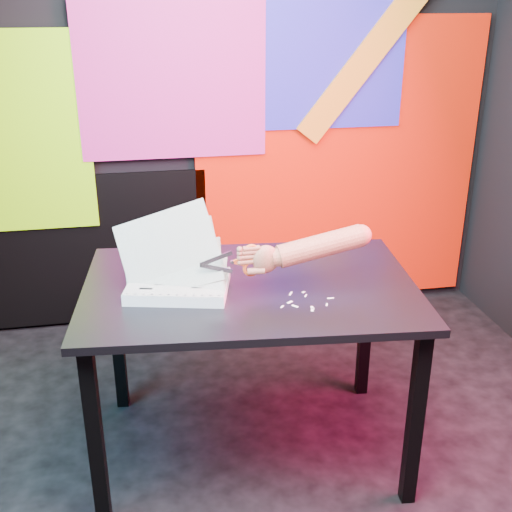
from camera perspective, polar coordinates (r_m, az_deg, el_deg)
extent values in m
cube|color=black|center=(2.62, 2.11, -19.87)|extent=(3.00, 3.00, 0.01)
cube|color=black|center=(3.43, -3.19, 15.61)|extent=(3.00, 0.01, 2.70)
cube|color=red|center=(3.64, 7.34, 7.84)|extent=(1.60, 0.02, 1.60)
cube|color=#2C28BC|center=(3.49, 6.28, 17.29)|extent=(0.85, 0.02, 0.75)
cube|color=#BF247F|center=(3.36, -7.45, 15.31)|extent=(0.95, 0.02, 0.80)
cube|color=#8CF10A|center=(3.45, -20.80, 10.04)|extent=(0.75, 0.02, 1.00)
cube|color=orange|center=(3.56, 11.34, 18.72)|extent=(0.91, 0.02, 1.11)
cube|color=black|center=(3.61, -14.69, 0.46)|extent=(1.30, 0.02, 0.85)
cube|color=black|center=(2.32, -14.09, -15.46)|extent=(0.05, 0.05, 0.72)
cube|color=black|center=(2.90, -12.24, -6.93)|extent=(0.05, 0.05, 0.72)
cube|color=black|center=(2.41, 13.98, -13.92)|extent=(0.05, 0.05, 0.72)
cube|color=black|center=(2.97, 9.70, -5.99)|extent=(0.05, 0.05, 0.72)
cube|color=black|center=(2.40, -0.56, -2.83)|extent=(1.30, 0.93, 0.03)
cube|color=white|center=(2.35, -6.90, -2.67)|extent=(0.41, 0.34, 0.04)
cube|color=silver|center=(2.34, -6.93, -2.18)|extent=(0.40, 0.33, 0.00)
cube|color=silver|center=(2.34, -6.93, -2.08)|extent=(0.39, 0.32, 0.11)
cube|color=silver|center=(2.34, -7.23, -1.41)|extent=(0.36, 0.28, 0.19)
cube|color=silver|center=(2.33, -7.56, -0.22)|extent=(0.36, 0.23, 0.26)
cube|color=silver|center=(2.33, -7.88, 0.92)|extent=(0.39, 0.17, 0.31)
cylinder|color=black|center=(2.26, -11.40, -3.32)|extent=(0.01, 0.01, 0.00)
cylinder|color=black|center=(2.26, -10.68, -3.34)|extent=(0.01, 0.01, 0.00)
cylinder|color=black|center=(2.25, -9.96, -3.36)|extent=(0.01, 0.01, 0.00)
cylinder|color=black|center=(2.24, -9.24, -3.38)|extent=(0.01, 0.01, 0.00)
cylinder|color=black|center=(2.24, -8.51, -3.41)|extent=(0.01, 0.01, 0.00)
cylinder|color=black|center=(2.23, -7.78, -3.43)|extent=(0.01, 0.01, 0.00)
cylinder|color=black|center=(2.23, -7.04, -3.45)|extent=(0.01, 0.01, 0.00)
cylinder|color=black|center=(2.22, -6.30, -3.47)|extent=(0.01, 0.01, 0.00)
cylinder|color=black|center=(2.22, -5.56, -3.49)|extent=(0.01, 0.01, 0.00)
cylinder|color=black|center=(2.22, -4.82, -3.51)|extent=(0.01, 0.01, 0.00)
cylinder|color=black|center=(2.21, -4.07, -3.53)|extent=(0.01, 0.01, 0.00)
cylinder|color=black|center=(2.21, -3.32, -3.55)|extent=(0.01, 0.01, 0.00)
cylinder|color=black|center=(2.47, -10.14, -0.92)|extent=(0.01, 0.01, 0.00)
cylinder|color=black|center=(2.47, -9.48, -0.93)|extent=(0.01, 0.01, 0.00)
cylinder|color=black|center=(2.46, -8.82, -0.95)|extent=(0.01, 0.01, 0.00)
cylinder|color=black|center=(2.46, -8.16, -0.96)|extent=(0.01, 0.01, 0.00)
cylinder|color=black|center=(2.45, -7.49, -0.97)|extent=(0.01, 0.01, 0.00)
cylinder|color=black|center=(2.45, -6.82, -0.99)|extent=(0.01, 0.01, 0.00)
cylinder|color=black|center=(2.44, -6.15, -1.00)|extent=(0.01, 0.01, 0.00)
cylinder|color=black|center=(2.44, -5.48, -1.02)|extent=(0.01, 0.01, 0.00)
cylinder|color=black|center=(2.43, -4.80, -1.03)|extent=(0.01, 0.01, 0.00)
cylinder|color=black|center=(2.43, -4.12, -1.04)|extent=(0.01, 0.01, 0.00)
cylinder|color=black|center=(2.43, -3.44, -1.06)|extent=(0.01, 0.01, 0.00)
cylinder|color=black|center=(2.42, -2.76, -1.07)|extent=(0.01, 0.01, 0.00)
cube|color=black|center=(2.39, -8.74, -1.64)|extent=(0.07, 0.03, 0.00)
cube|color=black|center=(2.36, -6.37, -1.88)|extent=(0.05, 0.02, 0.00)
cube|color=black|center=(2.31, -7.99, -2.52)|extent=(0.08, 0.03, 0.00)
cube|color=black|center=(2.28, -5.29, -2.79)|extent=(0.04, 0.02, 0.00)
cube|color=black|center=(2.29, -9.77, -2.87)|extent=(0.05, 0.02, 0.00)
cube|color=black|center=(2.40, -5.54, -1.43)|extent=(0.06, 0.02, 0.00)
cube|color=silver|center=(2.26, -3.58, -0.24)|extent=(0.12, 0.01, 0.05)
cube|color=silver|center=(2.27, -3.55, -1.09)|extent=(0.12, 0.01, 0.05)
cylinder|color=silver|center=(2.27, -2.14, -0.54)|extent=(0.01, 0.01, 0.01)
cube|color=#CF4B1C|center=(2.28, -1.61, -0.67)|extent=(0.04, 0.01, 0.02)
cube|color=#CF4B1C|center=(2.27, -1.62, -0.32)|extent=(0.04, 0.01, 0.02)
torus|color=#CF4B1C|center=(2.27, -0.42, 0.31)|extent=(0.06, 0.02, 0.06)
torus|color=#CF4B1C|center=(2.30, -0.42, -1.09)|extent=(0.06, 0.02, 0.06)
ellipsoid|color=#BB6C50|center=(2.29, 0.86, -0.28)|extent=(0.10, 0.06, 0.11)
cylinder|color=#BB6C50|center=(2.29, -0.42, -0.49)|extent=(0.08, 0.02, 0.02)
cylinder|color=#BB6C50|center=(2.28, -0.42, -0.05)|extent=(0.07, 0.02, 0.02)
cylinder|color=#BB6C50|center=(2.27, -0.42, 0.33)|extent=(0.07, 0.02, 0.02)
cylinder|color=#BB6C50|center=(2.27, -0.42, 0.68)|extent=(0.06, 0.02, 0.02)
cylinder|color=#BB6C50|center=(2.29, 0.03, -1.35)|extent=(0.07, 0.04, 0.03)
cylinder|color=#BB6C50|center=(2.30, 2.07, -0.08)|extent=(0.06, 0.07, 0.07)
cylinder|color=#BB6C50|center=(2.33, 5.74, 0.89)|extent=(0.33, 0.10, 0.14)
sphere|color=#BB6C50|center=(2.38, 9.31, 1.83)|extent=(0.08, 0.08, 0.08)
cube|color=silver|center=(2.32, 3.09, -3.35)|extent=(0.02, 0.03, 0.00)
cube|color=silver|center=(2.23, 5.03, -4.60)|extent=(0.01, 0.02, 0.00)
cube|color=silver|center=(2.23, 3.49, -4.47)|extent=(0.02, 0.03, 0.00)
cube|color=silver|center=(2.34, 4.24, -3.22)|extent=(0.02, 0.01, 0.00)
cube|color=silver|center=(2.25, 6.31, -4.32)|extent=(0.01, 0.02, 0.00)
cube|color=silver|center=(2.22, 5.03, -4.77)|extent=(0.02, 0.03, 0.00)
cube|color=silver|center=(2.31, 4.45, -3.53)|extent=(0.01, 0.02, 0.00)
cube|color=silver|center=(2.23, 2.34, -4.52)|extent=(0.02, 0.02, 0.00)
cube|color=silver|center=(2.26, 3.02, -4.13)|extent=(0.03, 0.02, 0.00)
cube|color=silver|center=(2.30, 6.64, -3.75)|extent=(0.02, 0.01, 0.00)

